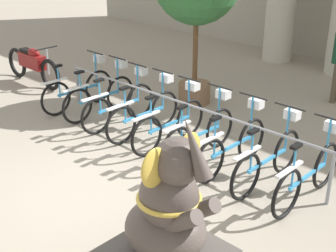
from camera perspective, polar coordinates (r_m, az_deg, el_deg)
name	(u,v)px	position (r m, az deg, el deg)	size (l,w,h in m)	color
ground_plane	(93,192)	(6.59, -9.17, -7.91)	(60.00, 60.00, 0.00)	gray
bike_rack	(176,107)	(7.64, 0.99, 2.32)	(5.54, 0.05, 0.77)	gray
bicycle_0	(79,88)	(9.39, -10.76, 4.53)	(0.48, 1.69, 1.06)	black
bicycle_1	(101,95)	(8.95, -8.18, 3.74)	(0.48, 1.69, 1.06)	black
bicycle_2	(120,104)	(8.47, -5.83, 2.70)	(0.48, 1.69, 1.06)	black
bicycle_3	(145,112)	(8.05, -2.81, 1.68)	(0.48, 1.69, 1.06)	black
bicycle_4	(171,122)	(7.64, 0.35, 0.47)	(0.48, 1.69, 1.06)	black
bicycle_5	(201,132)	(7.29, 4.03, -0.78)	(0.48, 1.69, 1.06)	black
bicycle_6	(233,144)	(6.96, 7.94, -2.22)	(0.48, 1.69, 1.06)	black
bicycle_7	(269,158)	(6.65, 12.19, -3.81)	(0.48, 1.69, 1.06)	black
bicycle_8	(309,173)	(6.40, 16.84, -5.51)	(0.48, 1.69, 1.06)	black
elephant_statue	(168,220)	(4.87, 0.03, -11.35)	(1.17, 1.17, 1.84)	#4C4742
motorcycle	(33,64)	(11.12, -16.17, 7.30)	(2.09, 0.55, 0.95)	black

